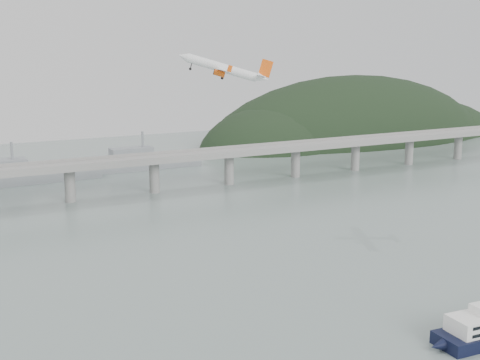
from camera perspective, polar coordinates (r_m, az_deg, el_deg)
ground at (r=207.64m, az=7.38°, el=-12.53°), size 900.00×900.00×0.00m
bridge at (r=376.03m, az=-10.67°, el=1.18°), size 800.00×22.00×23.90m
headland at (r=635.19m, az=10.92°, el=2.03°), size 365.00×155.00×156.00m
airliner at (r=281.53m, az=-1.38°, el=9.85°), size 38.09×36.18×14.53m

